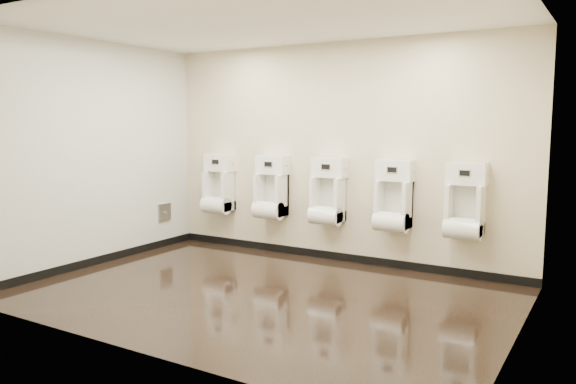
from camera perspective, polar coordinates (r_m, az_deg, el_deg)
name	(u,v)px	position (r m, az deg, el deg)	size (l,w,h in m)	color
ground	(262,294)	(5.99, -2.69, -10.31)	(5.00, 3.50, 0.00)	black
ceiling	(260,20)	(5.81, -2.85, 17.08)	(5.00, 3.50, 0.00)	white
back_wall	(336,153)	(7.25, 4.93, 3.97)	(5.00, 0.02, 2.80)	beige
front_wall	(132,175)	(4.39, -15.53, 1.72)	(5.00, 0.02, 2.80)	beige
left_wall	(94,154)	(7.41, -19.11, 3.67)	(0.02, 3.50, 2.80)	beige
right_wall	(524,172)	(4.82, 22.81, 1.88)	(0.02, 3.50, 2.80)	beige
tile_overlay_left	(94,154)	(7.41, -19.09, 3.67)	(0.01, 3.50, 2.80)	white
skirting_back	(335,256)	(7.44, 4.78, -6.48)	(5.00, 0.02, 0.10)	black
skirting_left	(99,260)	(7.60, -18.64, -6.54)	(0.02, 3.50, 0.10)	black
access_panel	(164,212)	(8.31, -12.44, -2.02)	(0.04, 0.25, 0.25)	#9E9EA3
urinal_0	(218,188)	(8.13, -7.08, 0.40)	(0.45, 0.34, 0.85)	white
urinal_1	(271,192)	(7.61, -1.76, 0.00)	(0.45, 0.34, 0.85)	white
urinal_2	(328,196)	(7.19, 4.05, -0.44)	(0.45, 0.34, 0.85)	white
urinal_3	(393,201)	(6.84, 10.64, -0.93)	(0.45, 0.34, 0.85)	white
urinal_4	(465,207)	(6.60, 17.51, -1.42)	(0.45, 0.34, 0.85)	white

